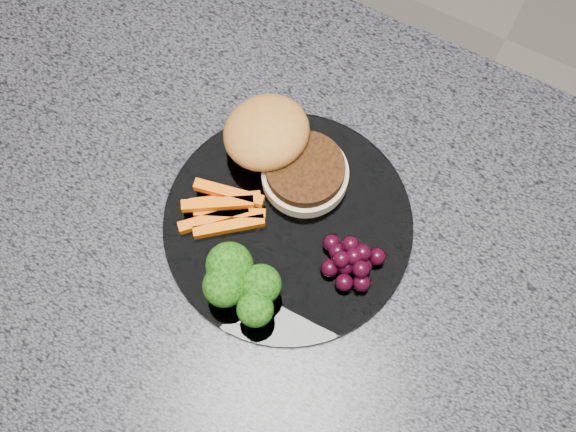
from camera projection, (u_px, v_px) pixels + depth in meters
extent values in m
plane|color=gray|center=(323.00, 403.00, 1.65)|extent=(4.00, 4.00, 0.00)
cube|color=#4F361B|center=(334.00, 364.00, 1.25)|extent=(1.20, 0.60, 0.86)
cube|color=#484751|center=(357.00, 281.00, 0.83)|extent=(1.20, 0.60, 0.04)
cylinder|color=white|center=(288.00, 224.00, 0.83)|extent=(0.26, 0.26, 0.01)
cylinder|color=beige|center=(305.00, 175.00, 0.84)|extent=(0.10, 0.10, 0.02)
cylinder|color=#42250C|center=(305.00, 169.00, 0.83)|extent=(0.09, 0.09, 0.01)
ellipsoid|color=#BB702E|center=(266.00, 135.00, 0.84)|extent=(0.10, 0.10, 0.05)
cube|color=#ED6503|center=(225.00, 201.00, 0.83)|extent=(0.07, 0.05, 0.01)
cube|color=#ED6503|center=(230.00, 214.00, 0.83)|extent=(0.07, 0.04, 0.01)
cube|color=#ED6503|center=(214.00, 219.00, 0.83)|extent=(0.06, 0.06, 0.01)
cube|color=#ED6503|center=(229.00, 193.00, 0.83)|extent=(0.07, 0.03, 0.01)
cube|color=#ED6503|center=(218.00, 204.00, 0.82)|extent=(0.07, 0.05, 0.01)
cube|color=#ED6503|center=(229.00, 226.00, 0.82)|extent=(0.06, 0.06, 0.01)
cylinder|color=#507C2D|center=(231.00, 273.00, 0.80)|extent=(0.02, 0.02, 0.02)
ellipsoid|color=#093206|center=(230.00, 265.00, 0.78)|extent=(0.05, 0.05, 0.04)
cylinder|color=#507C2D|center=(262.00, 291.00, 0.79)|extent=(0.01, 0.01, 0.02)
ellipsoid|color=#093206|center=(261.00, 284.00, 0.77)|extent=(0.04, 0.04, 0.04)
cylinder|color=#507C2D|center=(226.00, 293.00, 0.79)|extent=(0.01, 0.01, 0.02)
ellipsoid|color=#093206|center=(224.00, 286.00, 0.77)|extent=(0.04, 0.04, 0.04)
cylinder|color=#507C2D|center=(256.00, 315.00, 0.78)|extent=(0.01, 0.01, 0.02)
ellipsoid|color=#093206|center=(255.00, 309.00, 0.77)|extent=(0.04, 0.04, 0.03)
sphere|color=black|center=(346.00, 266.00, 0.80)|extent=(0.02, 0.02, 0.02)
sphere|color=black|center=(363.00, 266.00, 0.80)|extent=(0.02, 0.02, 0.02)
sphere|color=black|center=(359.00, 251.00, 0.81)|extent=(0.02, 0.02, 0.02)
sphere|color=black|center=(337.00, 251.00, 0.81)|extent=(0.02, 0.02, 0.02)
sphere|color=black|center=(330.00, 268.00, 0.80)|extent=(0.02, 0.02, 0.02)
sphere|color=black|center=(344.00, 282.00, 0.80)|extent=(0.02, 0.02, 0.02)
sphere|color=black|center=(362.00, 283.00, 0.80)|extent=(0.02, 0.02, 0.02)
sphere|color=black|center=(377.00, 256.00, 0.81)|extent=(0.02, 0.02, 0.02)
sphere|color=black|center=(332.00, 243.00, 0.81)|extent=(0.02, 0.02, 0.02)
sphere|color=black|center=(354.00, 256.00, 0.79)|extent=(0.02, 0.02, 0.02)
sphere|color=black|center=(342.00, 259.00, 0.79)|extent=(0.02, 0.02, 0.02)
sphere|color=black|center=(361.00, 269.00, 0.79)|extent=(0.02, 0.02, 0.02)
sphere|color=black|center=(351.00, 244.00, 0.80)|extent=(0.02, 0.02, 0.02)
sphere|color=black|center=(363.00, 252.00, 0.79)|extent=(0.02, 0.02, 0.02)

